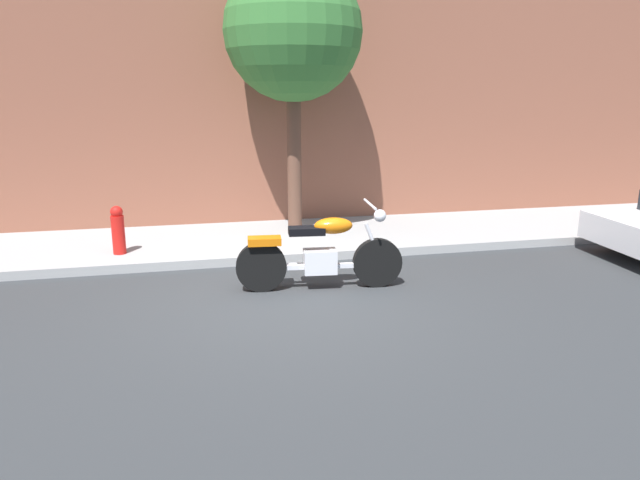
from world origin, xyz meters
TOP-DOWN VIEW (x-y plane):
  - ground_plane at (0.00, 0.00)m, footprint 60.00×60.00m
  - sidewalk at (0.00, 2.98)m, footprint 24.95×2.60m
  - motorcycle at (0.49, 0.37)m, footprint 2.26×0.70m
  - street_tree at (0.68, 3.24)m, footprint 2.36×2.36m
  - fire_hydrant at (-2.29, 2.33)m, footprint 0.20×0.20m

SIDE VIEW (x-z plane):
  - ground_plane at x=0.00m, z-range 0.00..0.00m
  - sidewalk at x=0.00m, z-range 0.00..0.14m
  - fire_hydrant at x=-2.29m, z-range 0.00..0.91m
  - motorcycle at x=0.49m, z-range -0.10..1.07m
  - street_tree at x=0.68m, z-range 1.19..5.99m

